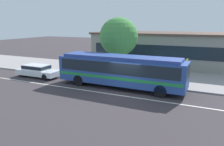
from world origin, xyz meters
TOP-DOWN VIEW (x-y plane):
  - ground_plane at (0.00, 0.00)m, footprint 120.00×120.00m
  - sidewalk_slab at (0.00, 6.54)m, footprint 60.00×8.00m
  - lane_stripe_center at (0.00, -0.80)m, footprint 56.00×0.16m
  - transit_bus at (-0.94, 1.19)m, footprint 11.29×2.59m
  - sedan_behind_bus at (-10.36, 1.17)m, footprint 4.70×1.79m
  - pedestrian_waiting_near_sign at (2.02, 4.64)m, footprint 0.37×0.37m
  - pedestrian_walking_along_curb at (-3.55, 3.33)m, footprint 0.48×0.48m
  - bus_stop_sign at (4.34, 2.84)m, footprint 0.12×0.44m
  - street_tree_near_stop at (-3.10, 5.85)m, footprint 4.11×4.11m
  - station_building at (0.83, 14.20)m, footprint 19.97×8.80m

SIDE VIEW (x-z plane):
  - ground_plane at x=0.00m, z-range 0.00..0.00m
  - lane_stripe_center at x=0.00m, z-range 0.00..0.01m
  - sidewalk_slab at x=0.00m, z-range 0.00..0.12m
  - sedan_behind_bus at x=-10.36m, z-range 0.08..1.37m
  - pedestrian_waiting_near_sign at x=2.02m, z-range 0.26..1.92m
  - pedestrian_walking_along_curb at x=-3.55m, z-range 0.26..1.97m
  - transit_bus at x=-0.94m, z-range 0.23..3.07m
  - bus_stop_sign at x=4.34m, z-range 0.48..3.04m
  - station_building at x=0.83m, z-range 0.01..4.36m
  - street_tree_near_stop at x=-3.10m, z-range 1.10..7.17m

